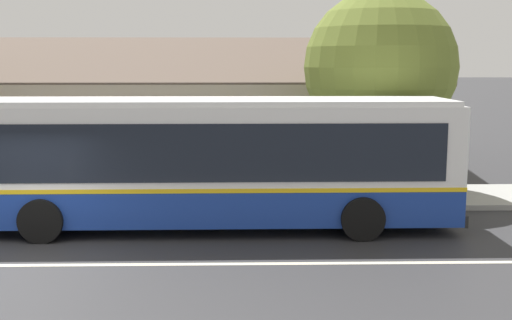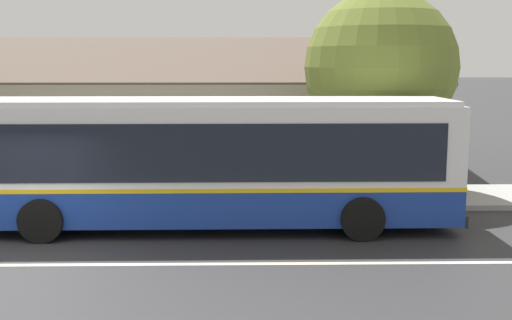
{
  "view_description": "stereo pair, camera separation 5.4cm",
  "coord_description": "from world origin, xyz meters",
  "views": [
    {
      "loc": [
        4.55,
        -12.37,
        4.02
      ],
      "look_at": [
        4.88,
        2.81,
        1.68
      ],
      "focal_mm": 45.0,
      "sensor_mm": 36.0,
      "label": 1
    },
    {
      "loc": [
        4.61,
        -12.38,
        4.02
      ],
      "look_at": [
        4.88,
        2.81,
        1.68
      ],
      "focal_mm": 45.0,
      "sensor_mm": 36.0,
      "label": 2
    }
  ],
  "objects": [
    {
      "name": "sidewalk_far",
      "position": [
        0.0,
        6.0,
        0.07
      ],
      "size": [
        60.0,
        3.0,
        0.15
      ],
      "primitive_type": "cube",
      "color": "#9E9E99",
      "rests_on": "ground"
    },
    {
      "name": "bus_stop_sign",
      "position": [
        9.83,
        4.99,
        1.64
      ],
      "size": [
        0.36,
        0.07,
        2.4
      ],
      "color": "gray",
      "rests_on": "sidewalk_far"
    },
    {
      "name": "community_building",
      "position": [
        -0.39,
        13.86,
        1.75
      ],
      "size": [
        24.25,
        9.82,
        5.99
      ],
      "color": "tan",
      "rests_on": "ground"
    },
    {
      "name": "bench_down_street",
      "position": [
        0.88,
        5.9,
        0.56
      ],
      "size": [
        1.59,
        0.51,
        0.94
      ],
      "color": "brown",
      "rests_on": "sidewalk_far"
    },
    {
      "name": "transit_bus",
      "position": [
        3.46,
        2.9,
        1.69
      ],
      "size": [
        12.43,
        2.82,
        3.13
      ],
      "color": "navy",
      "rests_on": "ground"
    },
    {
      "name": "ground_plane",
      "position": [
        0.0,
        0.0,
        0.0
      ],
      "size": [
        300.0,
        300.0,
        0.0
      ],
      "primitive_type": "plane",
      "color": "#2D2D30"
    },
    {
      "name": "street_tree_primary",
      "position": [
        8.67,
        6.84,
        3.83
      ],
      "size": [
        4.56,
        4.56,
        6.13
      ],
      "color": "#4C3828",
      "rests_on": "ground"
    },
    {
      "name": "lane_divider_stripe",
      "position": [
        0.0,
        0.0,
        0.0
      ],
      "size": [
        60.0,
        0.16,
        0.01
      ],
      "primitive_type": "cube",
      "color": "beige",
      "rests_on": "ground"
    }
  ]
}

